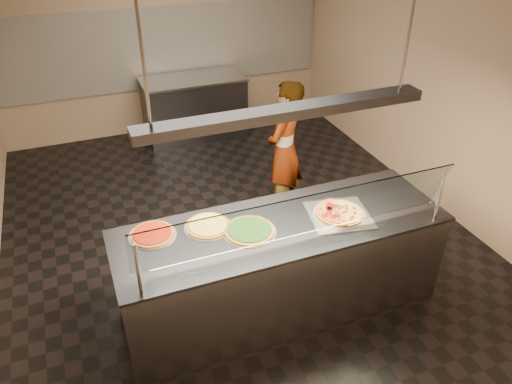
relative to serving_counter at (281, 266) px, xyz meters
name	(u,v)px	position (x,y,z in m)	size (l,w,h in m)	color
ground	(232,227)	(0.00, 1.36, -0.48)	(5.00, 6.00, 0.02)	black
wall_back	(163,33)	(0.00, 4.37, 1.03)	(5.00, 0.02, 3.00)	#9B7D64
wall_front	(413,305)	(0.00, -1.65, 1.03)	(5.00, 0.02, 3.00)	#9B7D64
wall_right	(433,75)	(2.51, 1.36, 1.03)	(0.02, 6.00, 3.00)	#9B7D64
tile_band	(165,47)	(0.00, 4.34, 0.83)	(4.90, 0.02, 1.20)	silver
serving_counter	(281,266)	(0.00, 0.00, 0.00)	(2.87, 0.94, 0.93)	#B7B7BC
sneeze_guard	(302,217)	(0.00, -0.34, 0.76)	(2.63, 0.18, 0.54)	#B7B7BC
perforated_tray	(339,214)	(0.52, -0.05, 0.47)	(0.61, 0.61, 0.01)	silver
half_pizza_pepperoni	(329,214)	(0.41, -0.05, 0.50)	(0.29, 0.46, 0.05)	brown
half_pizza_sausage	(349,210)	(0.62, -0.06, 0.49)	(0.29, 0.46, 0.04)	brown
pizza_spinach	(249,230)	(-0.30, 0.01, 0.48)	(0.45, 0.45, 0.03)	silver
pizza_cheese	(208,225)	(-0.60, 0.20, 0.48)	(0.40, 0.40, 0.03)	silver
pizza_tomato	(152,234)	(-1.06, 0.25, 0.48)	(0.39, 0.39, 0.03)	silver
pizza_spatula	(216,225)	(-0.54, 0.16, 0.49)	(0.24, 0.22, 0.02)	#B7B7BC
prep_table	(195,107)	(0.29, 3.91, 0.00)	(1.54, 0.74, 0.93)	#36363B
worker	(285,150)	(0.68, 1.46, 0.35)	(0.59, 0.39, 1.63)	#28272C
heat_lamp_housing	(286,112)	(0.00, 0.00, 1.48)	(2.30, 0.18, 0.08)	#36363B
lamp_rod_left	(142,54)	(-1.00, 0.00, 2.03)	(0.02, 0.02, 1.01)	#B7B7BC
lamp_rod_right	(410,25)	(1.00, 0.00, 2.03)	(0.02, 0.02, 1.01)	#B7B7BC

